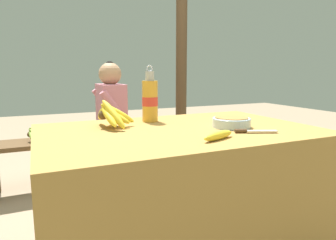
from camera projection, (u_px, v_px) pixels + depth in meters
The scene contains 10 objects.
market_counter at pixel (179, 193), 1.59m from camera, with size 1.39×0.90×0.69m.
banana_bunch_ripe at pixel (111, 114), 1.54m from camera, with size 0.20×0.31×0.16m.
serving_bowl at pixel (231, 122), 1.57m from camera, with size 0.20×0.20×0.05m.
water_bottle at pixel (150, 100), 1.73m from camera, with size 0.09×0.09×0.32m.
loose_banana_front at pixel (218, 135), 1.28m from camera, with size 0.19×0.10×0.04m.
knife at pixel (250, 131), 1.42m from camera, with size 0.20×0.10×0.02m.
wooden_bench at pixel (90, 144), 2.60m from camera, with size 1.71×0.32×0.42m.
seated_vendor at pixel (106, 114), 2.59m from camera, with size 0.40×0.39×1.07m.
banana_bunch_green at pixel (35, 134), 2.41m from camera, with size 0.16×0.26×0.13m.
support_post_far at pixel (181, 45), 3.04m from camera, with size 0.11×0.11×2.49m.
Camera 1 is at (-0.67, -1.35, 0.98)m, focal length 32.00 mm.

